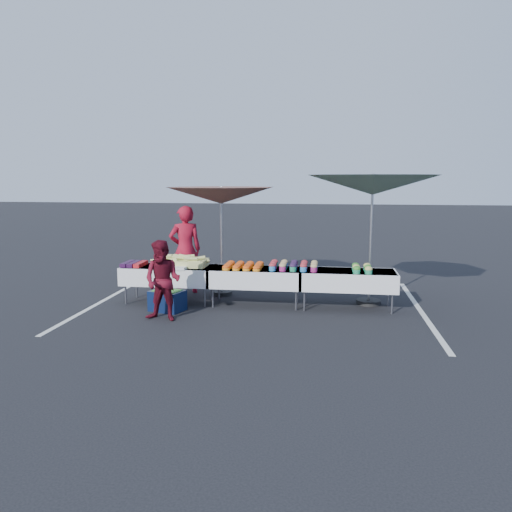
# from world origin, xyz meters

# --- Properties ---
(ground) EXTENTS (80.00, 80.00, 0.00)m
(ground) POSITION_xyz_m (0.00, 0.00, 0.00)
(ground) COLOR black
(stripe_left) EXTENTS (0.10, 5.00, 0.00)m
(stripe_left) POSITION_xyz_m (-3.20, 0.00, 0.00)
(stripe_left) COLOR silver
(stripe_left) RESTS_ON ground
(stripe_right) EXTENTS (0.10, 5.00, 0.00)m
(stripe_right) POSITION_xyz_m (3.20, 0.00, 0.00)
(stripe_right) COLOR silver
(stripe_right) RESTS_ON ground
(table_left) EXTENTS (1.86, 0.81, 0.75)m
(table_left) POSITION_xyz_m (-1.80, 0.00, 0.58)
(table_left) COLOR white
(table_left) RESTS_ON ground
(table_center) EXTENTS (1.86, 0.81, 0.75)m
(table_center) POSITION_xyz_m (0.00, 0.00, 0.58)
(table_center) COLOR white
(table_center) RESTS_ON ground
(table_right) EXTENTS (1.86, 0.81, 0.75)m
(table_right) POSITION_xyz_m (1.80, 0.00, 0.58)
(table_right) COLOR white
(table_right) RESTS_ON ground
(berry_punnets) EXTENTS (0.40, 0.54, 0.08)m
(berry_punnets) POSITION_xyz_m (-2.51, -0.06, 0.79)
(berry_punnets) COLOR black
(berry_punnets) RESTS_ON table_left
(corn_pile) EXTENTS (1.16, 0.57, 0.26)m
(corn_pile) POSITION_xyz_m (-1.55, 0.04, 0.84)
(corn_pile) COLOR #BABC60
(corn_pile) RESTS_ON table_left
(plastic_bags) EXTENTS (0.30, 0.25, 0.05)m
(plastic_bags) POSITION_xyz_m (-1.50, -0.30, 0.78)
(plastic_bags) COLOR white
(plastic_bags) RESTS_ON table_left
(carrot_bowls) EXTENTS (0.75, 0.69, 0.11)m
(carrot_bowls) POSITION_xyz_m (-0.25, -0.01, 0.80)
(carrot_bowls) COLOR orange
(carrot_bowls) RESTS_ON table_center
(potato_cups) EXTENTS (0.94, 0.58, 0.16)m
(potato_cups) POSITION_xyz_m (0.75, 0.00, 0.83)
(potato_cups) COLOR #2B7FCC
(potato_cups) RESTS_ON table_right
(bean_baskets) EXTENTS (0.36, 0.50, 0.15)m
(bean_baskets) POSITION_xyz_m (2.06, -0.10, 0.82)
(bean_baskets) COLOR #21875B
(bean_baskets) RESTS_ON table_right
(vendor) EXTENTS (0.83, 0.71, 1.93)m
(vendor) POSITION_xyz_m (-1.70, 0.89, 0.97)
(vendor) COLOR #A31229
(vendor) RESTS_ON ground
(customer) EXTENTS (0.78, 0.65, 1.45)m
(customer) POSITION_xyz_m (-1.49, -1.29, 0.72)
(customer) COLOR #5B0D1C
(customer) RESTS_ON ground
(umbrella_left) EXTENTS (3.07, 3.07, 2.36)m
(umbrella_left) POSITION_xyz_m (-0.86, 0.80, 2.14)
(umbrella_left) COLOR black
(umbrella_left) RESTS_ON ground
(umbrella_right) EXTENTS (2.73, 2.73, 2.62)m
(umbrella_right) POSITION_xyz_m (2.25, 0.40, 2.37)
(umbrella_right) COLOR black
(umbrella_right) RESTS_ON ground
(storage_bin) EXTENTS (0.72, 0.61, 0.40)m
(storage_bin) POSITION_xyz_m (-1.63, -0.65, 0.21)
(storage_bin) COLOR #0B1738
(storage_bin) RESTS_ON ground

